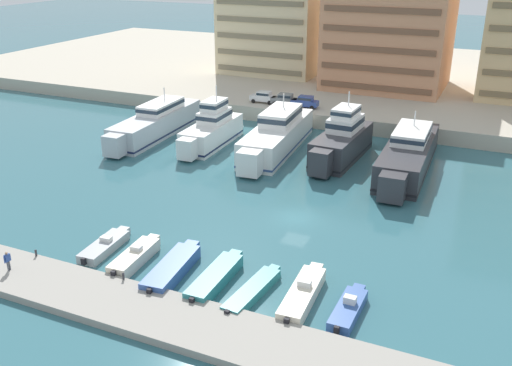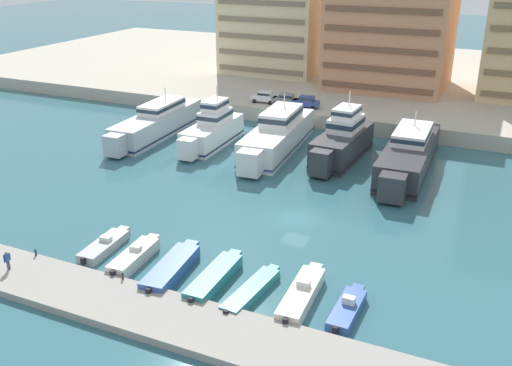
% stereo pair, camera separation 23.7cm
% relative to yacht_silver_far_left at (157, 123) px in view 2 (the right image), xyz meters
% --- Properties ---
extents(ground_plane, '(400.00, 400.00, 0.00)m').
position_rel_yacht_silver_far_left_xyz_m(ground_plane, '(27.54, -16.93, -1.86)').
color(ground_plane, '#336670').
extents(quay_promenade, '(180.00, 70.00, 2.17)m').
position_rel_yacht_silver_far_left_xyz_m(quay_promenade, '(27.54, 47.24, -0.78)').
color(quay_promenade, '#BCB29E').
rests_on(quay_promenade, ground).
extents(pier_dock, '(120.00, 5.48, 0.62)m').
position_rel_yacht_silver_far_left_xyz_m(pier_dock, '(27.54, -36.68, -1.55)').
color(pier_dock, '#9E998E').
rests_on(pier_dock, ground).
extents(yacht_silver_far_left, '(5.16, 21.65, 6.33)m').
position_rel_yacht_silver_far_left_xyz_m(yacht_silver_far_left, '(0.00, 0.00, 0.00)').
color(yacht_silver_far_left, silver).
rests_on(yacht_silver_far_left, ground).
extents(yacht_white_left, '(4.25, 14.81, 7.82)m').
position_rel_yacht_silver_far_left_xyz_m(yacht_white_left, '(9.22, -0.54, 0.28)').
color(yacht_white_left, white).
rests_on(yacht_white_left, ground).
extents(yacht_white_mid_left, '(6.20, 21.82, 6.99)m').
position_rel_yacht_silver_far_left_xyz_m(yacht_white_mid_left, '(18.06, 1.07, 0.24)').
color(yacht_white_mid_left, white).
rests_on(yacht_white_mid_left, ground).
extents(yacht_charcoal_center_left, '(4.97, 15.65, 8.31)m').
position_rel_yacht_silver_far_left_xyz_m(yacht_charcoal_center_left, '(26.74, 1.25, 0.52)').
color(yacht_charcoal_center_left, '#333338').
rests_on(yacht_charcoal_center_left, ground).
extents(yacht_charcoal_center, '(5.51, 22.24, 6.55)m').
position_rel_yacht_silver_far_left_xyz_m(yacht_charcoal_center, '(35.09, 0.86, 0.09)').
color(yacht_charcoal_center, '#333338').
rests_on(yacht_charcoal_center, ground).
extents(motorboat_grey_far_left, '(2.20, 6.67, 1.19)m').
position_rel_yacht_silver_far_left_xyz_m(motorboat_grey_far_left, '(14.43, -30.04, -1.45)').
color(motorboat_grey_far_left, '#9EA3A8').
rests_on(motorboat_grey_far_left, ground).
extents(motorboat_cream_left, '(2.14, 6.91, 1.45)m').
position_rel_yacht_silver_far_left_xyz_m(motorboat_cream_left, '(18.14, -30.74, -1.31)').
color(motorboat_cream_left, beige).
rests_on(motorboat_cream_left, ground).
extents(motorboat_blue_mid_left, '(2.77, 8.30, 1.10)m').
position_rel_yacht_silver_far_left_xyz_m(motorboat_blue_mid_left, '(22.05, -31.07, -1.32)').
color(motorboat_blue_mid_left, '#33569E').
rests_on(motorboat_blue_mid_left, ground).
extents(motorboat_teal_center_left, '(1.92, 8.06, 1.04)m').
position_rel_yacht_silver_far_left_xyz_m(motorboat_teal_center_left, '(25.90, -30.84, -1.35)').
color(motorboat_teal_center_left, teal).
rests_on(motorboat_teal_center_left, ground).
extents(motorboat_teal_center, '(2.14, 7.70, 0.83)m').
position_rel_yacht_silver_far_left_xyz_m(motorboat_teal_center, '(29.30, -31.16, -1.48)').
color(motorboat_teal_center, teal).
rests_on(motorboat_teal_center, ground).
extents(motorboat_cream_center_right, '(2.23, 8.27, 1.53)m').
position_rel_yacht_silver_far_left_xyz_m(motorboat_cream_center_right, '(33.04, -30.21, -1.32)').
color(motorboat_cream_center_right, beige).
rests_on(motorboat_cream_center_right, ground).
extents(motorboat_blue_mid_right, '(1.68, 6.22, 1.36)m').
position_rel_yacht_silver_far_left_xyz_m(motorboat_blue_mid_right, '(36.70, -30.50, -1.43)').
color(motorboat_blue_mid_right, '#33569E').
rests_on(motorboat_blue_mid_right, ground).
extents(car_white_far_left, '(4.16, 2.05, 1.80)m').
position_rel_yacht_silver_far_left_xyz_m(car_white_far_left, '(9.88, 15.52, 1.28)').
color(car_white_far_left, white).
rests_on(car_white_far_left, quay_promenade).
extents(car_grey_left, '(4.22, 2.17, 1.80)m').
position_rel_yacht_silver_far_left_xyz_m(car_grey_left, '(13.47, 15.49, 1.28)').
color(car_grey_left, slate).
rests_on(car_grey_left, quay_promenade).
extents(car_blue_mid_left, '(4.19, 2.10, 1.80)m').
position_rel_yacht_silver_far_left_xyz_m(car_blue_mid_left, '(16.85, 15.35, 1.28)').
color(car_blue_mid_left, '#28428E').
rests_on(car_blue_mid_left, quay_promenade).
extents(apartment_block_far_left, '(18.74, 12.59, 23.45)m').
position_rel_yacht_silver_far_left_xyz_m(apartment_block_far_left, '(1.86, 37.86, 11.09)').
color(apartment_block_far_left, beige).
rests_on(apartment_block_far_left, quay_promenade).
extents(apartment_block_left, '(20.19, 17.52, 20.62)m').
position_rel_yacht_silver_far_left_xyz_m(apartment_block_left, '(24.81, 35.12, 9.66)').
color(apartment_block_left, tan).
rests_on(apartment_block_left, quay_promenade).
extents(pedestrian_near_edge, '(0.26, 0.64, 1.66)m').
position_rel_yacht_silver_far_left_xyz_m(pedestrian_near_edge, '(10.16, -36.82, -0.26)').
color(pedestrian_near_edge, '#4C515B').
rests_on(pedestrian_near_edge, pier_dock).
extents(bollard_west, '(0.20, 0.20, 0.61)m').
position_rel_yacht_silver_far_left_xyz_m(bollard_west, '(10.50, -34.19, -0.92)').
color(bollard_west, '#2D2D33').
rests_on(bollard_west, pier_dock).
extents(bollard_west_mid, '(0.20, 0.20, 0.61)m').
position_rel_yacht_silver_far_left_xyz_m(bollard_west_mid, '(19.49, -34.19, -0.92)').
color(bollard_west_mid, '#2D2D33').
rests_on(bollard_west_mid, pier_dock).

